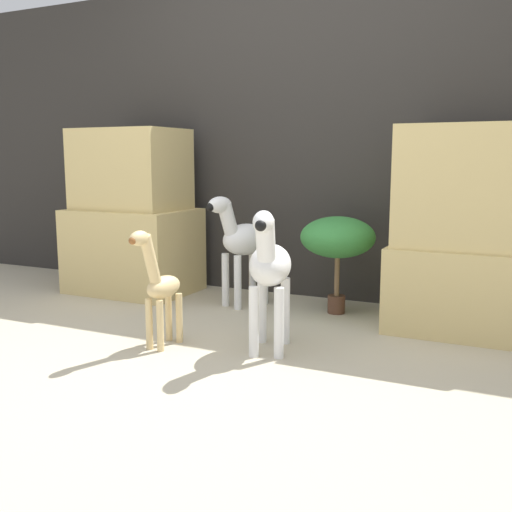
# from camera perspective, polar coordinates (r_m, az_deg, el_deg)

# --- Properties ---
(ground_plane) EXTENTS (14.00, 14.00, 0.00)m
(ground_plane) POSITION_cam_1_polar(r_m,az_deg,el_deg) (2.93, -7.31, -10.11)
(ground_plane) COLOR #B2A88E
(wall_back) EXTENTS (6.40, 0.08, 2.20)m
(wall_back) POSITION_cam_1_polar(r_m,az_deg,el_deg) (4.23, 4.81, 11.04)
(wall_back) COLOR #2D2B28
(wall_back) RESTS_ON ground_plane
(rock_pillar_left) EXTENTS (0.87, 0.62, 1.17)m
(rock_pillar_left) POSITION_cam_1_polar(r_m,az_deg,el_deg) (4.44, -11.70, 3.57)
(rock_pillar_left) COLOR #D1B775
(rock_pillar_left) RESTS_ON ground_plane
(rock_pillar_right) EXTENTS (0.87, 0.62, 1.15)m
(rock_pillar_right) POSITION_cam_1_polar(r_m,az_deg,el_deg) (3.54, 19.96, 1.99)
(rock_pillar_right) COLOR #D1B775
(rock_pillar_right) RESTS_ON ground_plane
(zebra_right) EXTENTS (0.29, 0.49, 0.73)m
(zebra_right) POSITION_cam_1_polar(r_m,az_deg,el_deg) (2.97, 1.27, -1.11)
(zebra_right) COLOR white
(zebra_right) RESTS_ON ground_plane
(zebra_left) EXTENTS (0.32, 0.49, 0.73)m
(zebra_left) POSITION_cam_1_polar(r_m,az_deg,el_deg) (3.92, -1.39, 1.44)
(zebra_left) COLOR white
(zebra_left) RESTS_ON ground_plane
(giraffe_figurine) EXTENTS (0.12, 0.38, 0.63)m
(giraffe_figurine) POSITION_cam_1_polar(r_m,az_deg,el_deg) (3.09, -9.19, -2.82)
(giraffe_figurine) COLOR #E0C184
(giraffe_figurine) RESTS_ON ground_plane
(potted_palm_front) EXTENTS (0.47, 0.47, 0.61)m
(potted_palm_front) POSITION_cam_1_polar(r_m,az_deg,el_deg) (3.75, 7.79, 1.63)
(potted_palm_front) COLOR #513323
(potted_palm_front) RESTS_ON ground_plane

